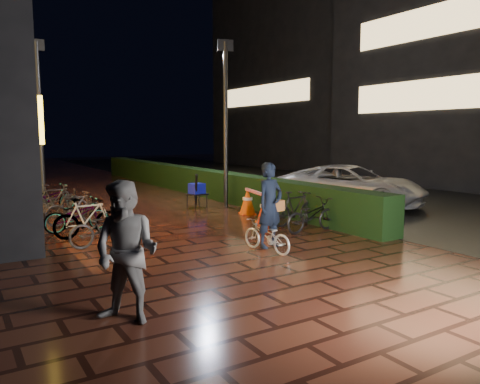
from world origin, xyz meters
TOP-DOWN VIEW (x-y plane):
  - ground at (0.00, 0.00)m, footprint 80.00×80.00m
  - asphalt_road at (9.00, 5.00)m, footprint 11.00×60.00m
  - hedge at (3.30, 8.00)m, footprint 0.70×20.00m
  - bystander_person at (-3.15, -3.31)m, footprint 1.08×1.10m
  - van at (6.18, 2.18)m, footprint 3.96×5.28m
  - far_buildings at (17.23, 9.61)m, footprint 9.08×31.00m
  - lamp_post_hedge at (2.58, 4.14)m, footprint 0.50×0.21m
  - lamp_post_sf at (-2.27, 8.27)m, footprint 0.52×0.15m
  - cyclist at (0.36, -1.38)m, footprint 0.69×1.31m
  - traffic_barrier at (2.26, 1.90)m, footprint 0.84×1.91m
  - cart_assembly at (1.69, 4.45)m, footprint 0.69×0.72m
  - parked_bikes_storefront at (-2.37, 3.61)m, footprint 1.78×6.03m
  - parked_bikes_hedge at (2.44, 0.04)m, footprint 1.70×1.39m

SIDE VIEW (x-z plane):
  - ground at x=0.00m, z-range 0.00..0.00m
  - asphalt_road at x=9.00m, z-range 0.00..0.01m
  - traffic_barrier at x=2.26m, z-range 0.00..0.77m
  - parked_bikes_storefront at x=-2.37m, z-range -0.03..0.88m
  - parked_bikes_hedge at x=2.44m, z-range -0.02..0.88m
  - hedge at x=3.30m, z-range 0.00..1.00m
  - cart_assembly at x=1.69m, z-range 0.01..1.14m
  - cyclist at x=0.36m, z-range -0.23..1.56m
  - van at x=6.18m, z-range 0.01..1.34m
  - bystander_person at x=-3.15m, z-range 0.00..1.79m
  - lamp_post_hedge at x=2.58m, z-range 0.26..5.52m
  - lamp_post_sf at x=-2.27m, z-range 0.27..5.74m
  - far_buildings at x=17.23m, z-range -0.53..13.47m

